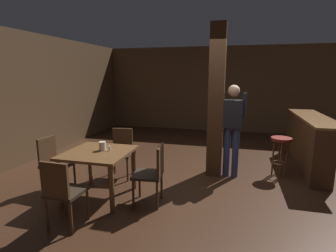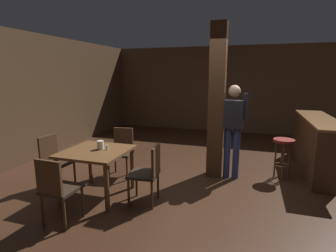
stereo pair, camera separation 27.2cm
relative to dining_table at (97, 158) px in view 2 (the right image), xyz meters
name	(u,v)px [view 2 (the right image)]	position (x,y,z in m)	size (l,w,h in m)	color
ground_plane	(207,183)	(1.59, 1.00, -0.62)	(10.80, 10.80, 0.00)	#382114
wall_back	(231,90)	(1.59, 5.50, 0.78)	(8.00, 0.10, 2.80)	brown
wall_left	(23,98)	(-2.41, 1.00, 0.78)	(0.10, 9.00, 2.80)	brown
pillar	(217,102)	(1.66, 1.42, 0.78)	(0.28, 0.28, 2.80)	#422816
dining_table	(97,158)	(0.00, 0.00, 0.00)	(0.96, 0.96, 0.75)	brown
chair_east	(148,171)	(0.87, 0.00, -0.12)	(0.46, 0.46, 0.89)	#2D2319
chair_south	(57,187)	(-0.01, -0.88, -0.12)	(0.44, 0.44, 0.89)	#2D2319
chair_north	(122,149)	(-0.03, 0.89, -0.12)	(0.48, 0.48, 0.89)	#2D2319
chair_west	(54,159)	(-0.84, 0.03, -0.12)	(0.45, 0.45, 0.89)	#2D2319
napkin_cup	(100,145)	(0.04, 0.07, 0.19)	(0.11, 0.11, 0.14)	silver
salt_shaker	(107,147)	(0.15, 0.08, 0.16)	(0.03, 0.03, 0.07)	silver
standing_person	(233,125)	(1.96, 1.38, 0.38)	(0.47, 0.21, 1.72)	black
bar_counter	(312,144)	(3.46, 2.32, -0.08)	(0.56, 2.39, 1.06)	brown
bar_stool_near	(283,149)	(2.86, 1.65, -0.06)	(0.37, 0.37, 0.74)	maroon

